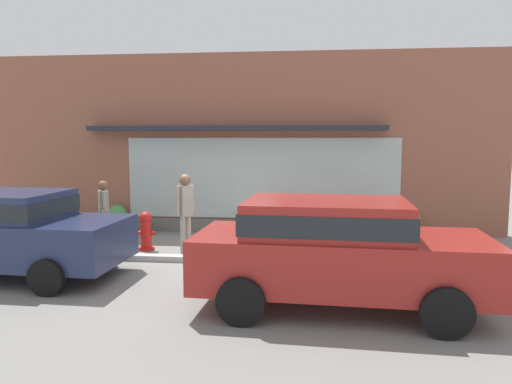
{
  "coord_description": "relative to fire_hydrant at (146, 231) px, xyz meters",
  "views": [
    {
      "loc": [
        1.94,
        -9.69,
        2.51
      ],
      "look_at": [
        0.75,
        1.2,
        1.3
      ],
      "focal_mm": 33.93,
      "sensor_mm": 36.0,
      "label": 1
    }
  ],
  "objects": [
    {
      "name": "pedestrian_with_handbag",
      "position": [
        -0.85,
        -0.29,
        0.47
      ],
      "size": [
        0.38,
        0.61,
        1.59
      ],
      "rotation": [
        0.0,
        0.0,
        5.21
      ],
      "color": "#232328",
      "rests_on": "ground_plane"
    },
    {
      "name": "parked_car_navy",
      "position": [
        -1.87,
        -2.31,
        0.44
      ],
      "size": [
        4.31,
        2.14,
        1.56
      ],
      "rotation": [
        0.0,
        0.0,
        -0.04
      ],
      "color": "navy",
      "rests_on": "ground_plane"
    },
    {
      "name": "storefront",
      "position": [
        1.71,
        2.47,
        1.88
      ],
      "size": [
        14.0,
        0.81,
        4.75
      ],
      "color": "#935642",
      "rests_on": "ground_plane"
    },
    {
      "name": "potted_plant_by_entrance",
      "position": [
        -1.52,
        2.07,
        -0.04
      ],
      "size": [
        0.52,
        0.52,
        0.73
      ],
      "color": "#B7B2A3",
      "rests_on": "ground_plane"
    },
    {
      "name": "pedestrian_passerby",
      "position": [
        1.03,
        -0.45,
        0.59
      ],
      "size": [
        0.32,
        0.36,
        1.76
      ],
      "rotation": [
        0.0,
        0.0,
        0.88
      ],
      "color": "#9E9384",
      "rests_on": "ground_plane"
    },
    {
      "name": "potted_plant_doorstep",
      "position": [
        -3.03,
        1.92,
        -0.01
      ],
      "size": [
        0.36,
        0.36,
        0.91
      ],
      "color": "#B7B2A3",
      "rests_on": "ground_plane"
    },
    {
      "name": "potted_plant_window_right",
      "position": [
        3.64,
        1.82,
        -0.1
      ],
      "size": [
        0.36,
        0.36,
        0.68
      ],
      "color": "#4C4C51",
      "rests_on": "ground_plane"
    },
    {
      "name": "curb_strip",
      "position": [
        1.7,
        -0.92,
        -0.38
      ],
      "size": [
        14.0,
        0.24,
        0.12
      ],
      "primitive_type": "cube",
      "color": "#B2B2AD",
      "rests_on": "ground_plane"
    },
    {
      "name": "ground_plane",
      "position": [
        1.7,
        -0.72,
        -0.44
      ],
      "size": [
        60.0,
        60.0,
        0.0
      ],
      "primitive_type": "plane",
      "color": "gray"
    },
    {
      "name": "potted_plant_window_left",
      "position": [
        -0.57,
        1.69,
        -0.19
      ],
      "size": [
        0.33,
        0.33,
        0.5
      ],
      "color": "#33473D",
      "rests_on": "ground_plane"
    },
    {
      "name": "parked_car_red",
      "position": [
        4.04,
        -3.34,
        0.48
      ],
      "size": [
        4.34,
        2.16,
        1.62
      ],
      "rotation": [
        0.0,
        0.0,
        -0.05
      ],
      "color": "maroon",
      "rests_on": "ground_plane"
    },
    {
      "name": "potted_plant_corner_tall",
      "position": [
        6.29,
        2.05,
        -0.07
      ],
      "size": [
        0.4,
        0.4,
        0.65
      ],
      "color": "#B7B2A3",
      "rests_on": "ground_plane"
    },
    {
      "name": "fire_hydrant",
      "position": [
        0.0,
        0.0,
        0.0
      ],
      "size": [
        0.42,
        0.39,
        0.88
      ],
      "color": "red",
      "rests_on": "ground_plane"
    }
  ]
}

